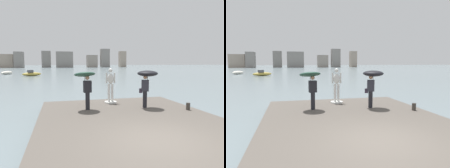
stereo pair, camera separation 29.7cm
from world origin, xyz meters
TOP-DOWN VIEW (x-y plane):
  - ground_plane at (0.00, 40.00)m, footprint 400.00×400.00m
  - pier at (0.00, 2.19)m, footprint 7.81×10.37m
  - statue_white_figure at (-0.04, 6.06)m, footprint 0.71×0.71m
  - onlooker_left at (-1.68, 4.69)m, footprint 1.27×1.28m
  - onlooker_right at (1.53, 4.39)m, footprint 1.39×1.39m
  - mooring_bollard at (3.33, 3.33)m, footprint 0.20×0.20m
  - boat_near at (-15.19, 48.39)m, footprint 2.70×3.82m
  - boat_mid at (-8.61, 40.37)m, footprint 4.06×2.51m
  - distant_skyline at (-2.40, 119.42)m, footprint 75.15×11.63m

SIDE VIEW (x-z plane):
  - ground_plane at x=0.00m, z-range 0.00..0.00m
  - pier at x=0.00m, z-range 0.00..0.40m
  - boat_near at x=-15.19m, z-range 0.00..0.79m
  - boat_mid at x=-8.61m, z-range -0.17..1.10m
  - mooring_bollard at x=3.33m, z-range 0.40..0.76m
  - statue_white_figure at x=-0.04m, z-range 0.30..2.35m
  - onlooker_left at x=-1.68m, z-range 0.93..2.93m
  - onlooker_right at x=1.53m, z-range 1.02..3.00m
  - distant_skyline at x=-2.40m, z-range -1.12..10.07m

